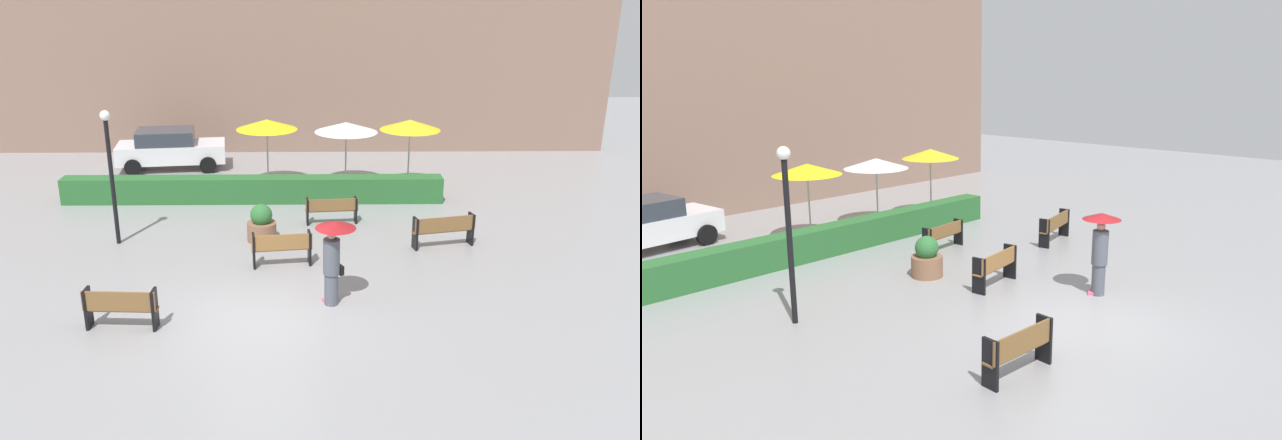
{
  "view_description": "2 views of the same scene",
  "coord_description": "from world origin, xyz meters",
  "views": [
    {
      "loc": [
        1.21,
        -12.87,
        6.96
      ],
      "look_at": [
        1.42,
        2.68,
        1.38
      ],
      "focal_mm": 37.02,
      "sensor_mm": 36.0,
      "label": 1
    },
    {
      "loc": [
        -10.67,
        -6.2,
        5.2
      ],
      "look_at": [
        0.23,
        3.96,
        1.59
      ],
      "focal_mm": 33.86,
      "sensor_mm": 36.0,
      "label": 2
    }
  ],
  "objects": [
    {
      "name": "ground_plane",
      "position": [
        0.0,
        0.0,
        0.0
      ],
      "size": [
        60.0,
        60.0,
        0.0
      ],
      "primitive_type": "plane",
      "color": "gray"
    },
    {
      "name": "bench_back_row",
      "position": [
        1.83,
        6.2,
        0.49
      ],
      "size": [
        1.63,
        0.47,
        0.82
      ],
      "color": "brown",
      "rests_on": "ground"
    },
    {
      "name": "bench_far_right",
      "position": [
        4.89,
        4.25,
        0.55
      ],
      "size": [
        1.8,
        0.71,
        0.91
      ],
      "color": "brown",
      "rests_on": "ground"
    },
    {
      "name": "bench_mid_center",
      "position": [
        0.43,
        2.98,
        0.54
      ],
      "size": [
        1.6,
        0.56,
        0.91
      ],
      "color": "olive",
      "rests_on": "ground"
    },
    {
      "name": "bench_near_left",
      "position": [
        -2.85,
        -0.3,
        0.53
      ],
      "size": [
        1.57,
        0.43,
        0.91
      ],
      "color": "brown",
      "rests_on": "ground"
    },
    {
      "name": "pedestrian_with_umbrella",
      "position": [
        1.69,
        0.81,
        1.28
      ],
      "size": [
        0.92,
        0.92,
        2.01
      ],
      "color": "#4C515B",
      "rests_on": "ground"
    },
    {
      "name": "planter_pot",
      "position": [
        -0.22,
        4.81,
        0.47
      ],
      "size": [
        0.84,
        0.84,
        1.09
      ],
      "color": "brown",
      "rests_on": "ground"
    },
    {
      "name": "lamp_post",
      "position": [
        -4.29,
        4.66,
        2.34
      ],
      "size": [
        0.28,
        0.28,
        3.8
      ],
      "color": "black",
      "rests_on": "ground"
    },
    {
      "name": "patio_umbrella_yellow",
      "position": [
        -0.35,
        10.03,
        2.31
      ],
      "size": [
        2.16,
        2.16,
        2.49
      ],
      "color": "silver",
      "rests_on": "ground"
    },
    {
      "name": "patio_umbrella_white",
      "position": [
        2.44,
        10.09,
        2.19
      ],
      "size": [
        2.24,
        2.24,
        2.37
      ],
      "color": "silver",
      "rests_on": "ground"
    },
    {
      "name": "patio_umbrella_yellow_far",
      "position": [
        4.64,
        9.66,
        2.36
      ],
      "size": [
        2.1,
        2.1,
        2.54
      ],
      "color": "silver",
      "rests_on": "ground"
    },
    {
      "name": "hedge_strip",
      "position": [
        -0.77,
        8.4,
        0.43
      ],
      "size": [
        12.75,
        0.7,
        0.86
      ],
      "primitive_type": "cube",
      "color": "#28602D",
      "rests_on": "ground"
    },
    {
      "name": "building_facade",
      "position": [
        0.0,
        16.0,
        5.91
      ],
      "size": [
        28.0,
        1.2,
        11.81
      ],
      "primitive_type": "cube",
      "color": "#846656",
      "rests_on": "ground"
    },
    {
      "name": "parked_car",
      "position": [
        -4.39,
        12.74,
        0.82
      ],
      "size": [
        4.38,
        2.38,
        1.57
      ],
      "color": "silver",
      "rests_on": "ground"
    }
  ]
}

